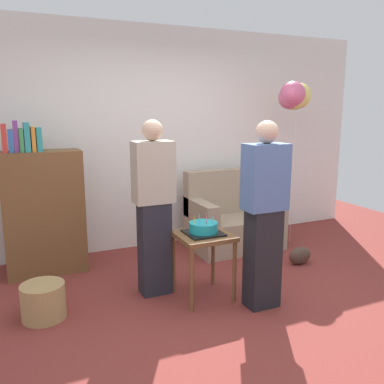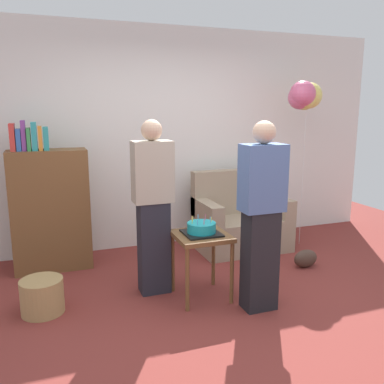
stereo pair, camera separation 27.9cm
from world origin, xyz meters
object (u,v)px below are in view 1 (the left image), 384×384
object	(u,v)px
couch	(233,220)
balloon_bunch	(294,96)
wicker_basket	(43,301)
bookshelf	(43,210)
birthday_cake	(203,228)
person_blowing_candles	(154,208)
side_table	(203,244)
person_holding_cake	(264,215)
handbag	(300,256)

from	to	relation	value
couch	balloon_bunch	bearing A→B (deg)	-7.80
wicker_basket	balloon_bunch	world-z (taller)	balloon_bunch
bookshelf	birthday_cake	distance (m)	1.76
couch	person_blowing_candles	size ratio (longest dim) A/B	0.67
side_table	person_holding_cake	size ratio (longest dim) A/B	0.37
couch	birthday_cake	size ratio (longest dim) A/B	3.44
bookshelf	balloon_bunch	xyz separation A→B (m)	(3.00, -0.20, 1.18)
person_blowing_candles	balloon_bunch	xyz separation A→B (m)	(2.11, 0.75, 1.04)
couch	birthday_cake	distance (m)	1.51
bookshelf	person_blowing_candles	bearing A→B (deg)	-46.71
side_table	person_holding_cake	xyz separation A→B (m)	(0.40, -0.37, 0.32)
side_table	birthday_cake	xyz separation A→B (m)	(0.00, 0.00, 0.14)
person_blowing_candles	wicker_basket	distance (m)	1.22
birthday_cake	balloon_bunch	size ratio (longest dim) A/B	0.16
handbag	balloon_bunch	world-z (taller)	balloon_bunch
side_table	birthday_cake	world-z (taller)	birthday_cake
couch	balloon_bunch	size ratio (longest dim) A/B	0.54
side_table	wicker_basket	world-z (taller)	side_table
person_blowing_candles	person_holding_cake	distance (m)	1.00
birthday_cake	person_blowing_candles	world-z (taller)	person_blowing_candles
person_holding_cake	handbag	bearing A→B (deg)	-129.07
person_blowing_candles	handbag	world-z (taller)	person_blowing_candles
birthday_cake	person_holding_cake	size ratio (longest dim) A/B	0.20
bookshelf	birthday_cake	bearing A→B (deg)	-43.87
birthday_cake	person_blowing_candles	size ratio (longest dim) A/B	0.20
side_table	person_blowing_candles	bearing A→B (deg)	144.16
bookshelf	balloon_bunch	world-z (taller)	balloon_bunch
bookshelf	person_holding_cake	distance (m)	2.30
side_table	balloon_bunch	size ratio (longest dim) A/B	0.30
handbag	balloon_bunch	distance (m)	1.96
side_table	handbag	distance (m)	1.44
couch	balloon_bunch	distance (m)	1.72
couch	balloon_bunch	world-z (taller)	balloon_bunch
balloon_bunch	person_holding_cake	bearing A→B (deg)	-133.94
side_table	wicker_basket	xyz separation A→B (m)	(-1.39, 0.19, -0.37)
person_holding_cake	person_blowing_candles	bearing A→B (deg)	-23.10
birthday_cake	wicker_basket	bearing A→B (deg)	172.33
couch	wicker_basket	size ratio (longest dim) A/B	3.06
wicker_basket	handbag	world-z (taller)	wicker_basket
couch	birthday_cake	world-z (taller)	couch
birthday_cake	balloon_bunch	world-z (taller)	balloon_bunch
person_blowing_candles	handbag	bearing A→B (deg)	-18.03
bookshelf	side_table	size ratio (longest dim) A/B	2.63
wicker_basket	person_holding_cake	bearing A→B (deg)	-17.29
person_blowing_candles	wicker_basket	bearing A→B (deg)	166.38
side_table	birthday_cake	distance (m)	0.14
side_table	birthday_cake	bearing A→B (deg)	61.80
wicker_basket	balloon_bunch	size ratio (longest dim) A/B	0.18
person_blowing_candles	wicker_basket	xyz separation A→B (m)	(-1.01, -0.08, -0.68)
bookshelf	side_table	world-z (taller)	bookshelf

